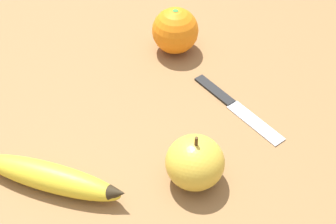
{
  "coord_description": "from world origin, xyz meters",
  "views": [
    {
      "loc": [
        0.27,
        0.39,
        0.51
      ],
      "look_at": [
        -0.05,
        0.03,
        0.03
      ],
      "focal_mm": 50.0,
      "sensor_mm": 36.0,
      "label": 1
    }
  ],
  "objects_px": {
    "orange": "(175,31)",
    "apple": "(195,162)",
    "paring_knife": "(234,105)",
    "banana": "(51,178)"
  },
  "relations": [
    {
      "from": "banana",
      "to": "apple",
      "type": "bearing_deg",
      "value": 21.53
    },
    {
      "from": "banana",
      "to": "apple",
      "type": "relative_size",
      "value": 2.33
    },
    {
      "from": "banana",
      "to": "orange",
      "type": "bearing_deg",
      "value": 78.69
    },
    {
      "from": "apple",
      "to": "orange",
      "type": "bearing_deg",
      "value": -126.79
    },
    {
      "from": "banana",
      "to": "orange",
      "type": "relative_size",
      "value": 2.42
    },
    {
      "from": "paring_knife",
      "to": "apple",
      "type": "bearing_deg",
      "value": 26.18
    },
    {
      "from": "orange",
      "to": "apple",
      "type": "distance_m",
      "value": 0.28
    },
    {
      "from": "apple",
      "to": "paring_knife",
      "type": "height_order",
      "value": "apple"
    },
    {
      "from": "banana",
      "to": "orange",
      "type": "distance_m",
      "value": 0.34
    },
    {
      "from": "banana",
      "to": "paring_knife",
      "type": "bearing_deg",
      "value": 48.61
    }
  ]
}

